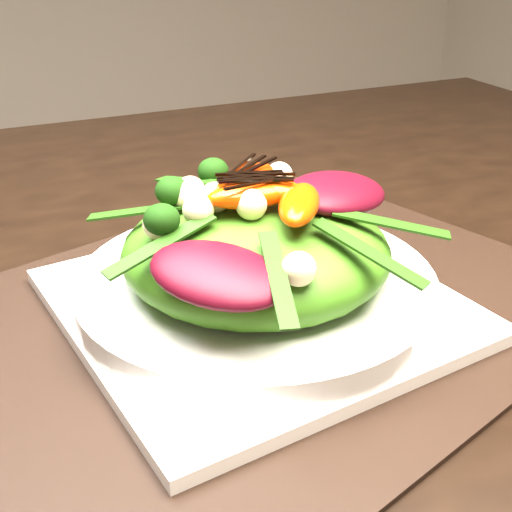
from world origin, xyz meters
name	(u,v)px	position (x,y,z in m)	size (l,w,h in m)	color
dining_table	(46,296)	(0.00, 0.00, 0.73)	(1.60, 0.90, 0.75)	black
placemat	(256,312)	(0.13, -0.13, 0.75)	(0.47, 0.36, 0.00)	black
plate_base	(256,304)	(0.13, -0.13, 0.76)	(0.26, 0.26, 0.01)	white
salad_bowl	(256,287)	(0.13, -0.13, 0.77)	(0.26, 0.26, 0.02)	silver
lettuce_mound	(256,250)	(0.13, -0.13, 0.80)	(0.19, 0.19, 0.06)	#3F7716
radicchio_leaf	(337,193)	(0.19, -0.13, 0.84)	(0.08, 0.05, 0.02)	#3E0611
orange_segment	(222,196)	(0.11, -0.11, 0.84)	(0.06, 0.03, 0.02)	#FD3704
broccoli_floret	(154,200)	(0.07, -0.10, 0.84)	(0.03, 0.03, 0.03)	#193409
macadamia_nut	(334,208)	(0.17, -0.16, 0.84)	(0.02, 0.02, 0.02)	beige
balsamic_drizzle	(221,183)	(0.11, -0.11, 0.85)	(0.04, 0.00, 0.00)	black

